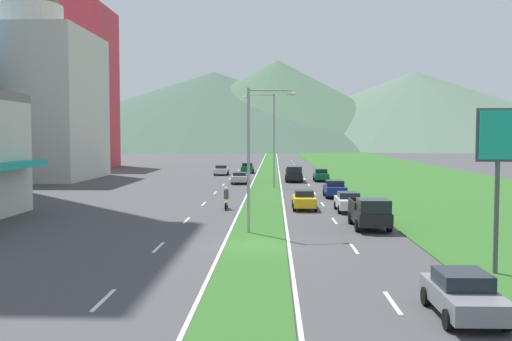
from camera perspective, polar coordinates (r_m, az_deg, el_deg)
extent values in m
plane|color=#424244|center=(30.93, 0.00, -7.45)|extent=(600.00, 600.00, 0.00)
cube|color=#2D6023|center=(90.55, 1.19, -0.27)|extent=(3.20, 240.00, 0.06)
cube|color=#2D6023|center=(92.65, 14.03, -0.29)|extent=(24.00, 240.00, 0.06)
cube|color=silver|center=(21.82, -14.72, -12.18)|extent=(0.16, 2.80, 0.01)
cube|color=silver|center=(31.07, -9.55, -7.44)|extent=(0.16, 2.80, 0.01)
cube|color=silver|center=(40.57, -6.83, -4.87)|extent=(0.16, 2.80, 0.01)
cube|color=silver|center=(50.18, -5.16, -3.27)|extent=(0.16, 2.80, 0.01)
cube|color=silver|center=(59.84, -4.02, -2.19)|extent=(0.16, 2.80, 0.01)
cube|color=silver|center=(69.53, -3.21, -1.40)|extent=(0.16, 2.80, 0.01)
cube|color=silver|center=(79.24, -2.59, -0.81)|extent=(0.16, 2.80, 0.01)
cube|color=silver|center=(88.97, -2.11, -0.35)|extent=(0.16, 2.80, 0.01)
cube|color=silver|center=(98.71, -1.73, 0.02)|extent=(0.16, 2.80, 0.01)
cube|color=silver|center=(108.45, -1.41, 0.33)|extent=(0.16, 2.80, 0.01)
cube|color=silver|center=(118.20, -1.15, 0.58)|extent=(0.16, 2.80, 0.01)
cube|color=silver|center=(127.96, -0.92, 0.80)|extent=(0.16, 2.80, 0.01)
cube|color=silver|center=(137.71, -0.73, 0.98)|extent=(0.16, 2.80, 0.01)
cube|color=silver|center=(21.37, 13.23, -12.49)|extent=(0.16, 2.80, 0.01)
cube|color=silver|center=(30.76, 9.59, -7.55)|extent=(0.16, 2.80, 0.01)
cube|color=silver|center=(40.33, 7.70, -4.92)|extent=(0.16, 2.80, 0.01)
cube|color=silver|center=(49.98, 6.55, -3.30)|extent=(0.16, 2.80, 0.01)
cube|color=silver|center=(59.67, 5.77, -2.21)|extent=(0.16, 2.80, 0.01)
cube|color=silver|center=(69.39, 5.21, -1.42)|extent=(0.16, 2.80, 0.01)
cube|color=silver|center=(79.12, 4.79, -0.83)|extent=(0.16, 2.80, 0.01)
cube|color=silver|center=(88.86, 4.46, -0.36)|extent=(0.16, 2.80, 0.01)
cube|color=silver|center=(98.61, 4.20, 0.01)|extent=(0.16, 2.80, 0.01)
cube|color=silver|center=(108.36, 3.98, 0.32)|extent=(0.16, 2.80, 0.01)
cube|color=silver|center=(118.12, 3.80, 0.57)|extent=(0.16, 2.80, 0.01)
cube|color=silver|center=(127.88, 3.65, 0.79)|extent=(0.16, 2.80, 0.01)
cube|color=silver|center=(137.64, 3.52, 0.97)|extent=(0.16, 2.80, 0.01)
cube|color=silver|center=(90.59, 0.08, -0.28)|extent=(0.16, 240.00, 0.01)
cube|color=silver|center=(90.55, 2.29, -0.28)|extent=(0.16, 240.00, 0.01)
cube|color=beige|center=(84.79, -21.38, 5.91)|extent=(17.12, 17.12, 19.76)
cylinder|color=beige|center=(86.14, -21.55, 13.68)|extent=(9.40, 9.40, 3.58)
cube|color=#D83847|center=(113.09, -17.52, 7.68)|extent=(13.74, 13.74, 29.15)
cone|color=#3D5647|center=(306.39, -4.13, 5.98)|extent=(232.92, 232.92, 39.26)
cone|color=#47664C|center=(293.75, 2.12, 6.54)|extent=(165.06, 165.06, 43.89)
cone|color=#516B56|center=(310.85, 15.36, 5.80)|extent=(209.28, 209.28, 38.96)
cylinder|color=#99999E|center=(34.49, -0.74, 0.93)|extent=(0.18, 0.18, 8.67)
cylinder|color=#99999E|center=(34.65, 1.39, 7.87)|extent=(2.55, 0.34, 0.10)
ellipsoid|color=silver|center=(34.77, 3.50, 7.52)|extent=(0.56, 0.28, 0.20)
cylinder|color=#99999E|center=(64.90, 1.79, 2.91)|extent=(0.18, 0.18, 10.53)
cylinder|color=#99999E|center=(64.95, 0.41, 7.42)|extent=(3.12, 0.35, 0.10)
ellipsoid|color=silver|center=(64.87, -0.98, 7.25)|extent=(0.56, 0.28, 0.20)
cylinder|color=#4C4C51|center=(26.36, 22.51, -4.26)|extent=(0.20, 0.20, 4.85)
cube|color=#0C5128|center=(75.32, 6.40, -0.53)|extent=(1.73, 4.39, 0.74)
cube|color=black|center=(75.45, 6.39, -0.04)|extent=(1.49, 1.93, 0.52)
cylinder|color=black|center=(74.07, 7.13, -0.89)|extent=(0.22, 0.64, 0.64)
cylinder|color=black|center=(73.93, 5.84, -0.89)|extent=(0.22, 0.64, 0.64)
cylinder|color=black|center=(76.77, 6.94, -0.73)|extent=(0.22, 0.64, 0.64)
cylinder|color=black|center=(76.64, 5.70, -0.73)|extent=(0.22, 0.64, 0.64)
cube|color=navy|center=(55.78, 7.74, -1.90)|extent=(1.89, 4.30, 0.75)
cube|color=black|center=(55.90, 7.73, -1.23)|extent=(1.63, 1.89, 0.52)
cylinder|color=black|center=(54.60, 8.83, -2.42)|extent=(0.22, 0.64, 0.64)
cylinder|color=black|center=(54.41, 6.93, -2.43)|extent=(0.22, 0.64, 0.64)
cylinder|color=black|center=(57.24, 8.50, -2.15)|extent=(0.22, 0.64, 0.64)
cylinder|color=black|center=(57.05, 6.69, -2.16)|extent=(0.22, 0.64, 0.64)
cube|color=silver|center=(86.97, -3.41, -0.01)|extent=(1.89, 4.17, 0.69)
cube|color=black|center=(86.77, -3.42, 0.37)|extent=(1.63, 1.83, 0.46)
cylinder|color=black|center=(88.36, -3.92, -0.18)|extent=(0.22, 0.64, 0.64)
cylinder|color=black|center=(88.20, -2.74, -0.18)|extent=(0.22, 0.64, 0.64)
cylinder|color=black|center=(85.80, -4.09, -0.28)|extent=(0.22, 0.64, 0.64)
cylinder|color=black|center=(85.63, -2.88, -0.29)|extent=(0.22, 0.64, 0.64)
cube|color=#B2B2B7|center=(71.31, -1.59, -0.76)|extent=(1.81, 4.80, 0.67)
cube|color=black|center=(71.08, -1.60, -0.34)|extent=(1.56, 2.11, 0.40)
cylinder|color=black|center=(72.87, -2.20, -0.93)|extent=(0.22, 0.64, 0.64)
cylinder|color=black|center=(72.77, -0.84, -0.94)|extent=(0.22, 0.64, 0.64)
cylinder|color=black|center=(69.92, -2.37, -1.12)|extent=(0.22, 0.64, 0.64)
cylinder|color=black|center=(69.81, -0.95, -1.12)|extent=(0.22, 0.64, 0.64)
cube|color=yellow|center=(46.24, 4.74, -3.00)|extent=(1.70, 4.03, 0.72)
cube|color=black|center=(46.33, 4.73, -2.24)|extent=(1.46, 1.77, 0.48)
cylinder|color=black|center=(45.09, 5.86, -3.63)|extent=(0.22, 0.64, 0.64)
cylinder|color=black|center=(45.00, 3.78, -3.63)|extent=(0.22, 0.64, 0.64)
cylinder|color=black|center=(47.57, 5.65, -3.26)|extent=(0.22, 0.64, 0.64)
cylinder|color=black|center=(47.48, 3.67, -3.26)|extent=(0.22, 0.64, 0.64)
cube|color=slate|center=(20.21, 19.69, -11.66)|extent=(1.80, 4.13, 0.64)
cube|color=black|center=(20.23, 19.58, -9.99)|extent=(1.55, 1.82, 0.49)
cylinder|color=black|center=(19.42, 23.37, -13.34)|extent=(0.22, 0.64, 0.64)
cylinder|color=black|center=(18.87, 18.33, -13.73)|extent=(0.22, 0.64, 0.64)
cylinder|color=black|center=(21.74, 20.83, -11.49)|extent=(0.22, 0.64, 0.64)
cylinder|color=black|center=(21.25, 16.32, -11.75)|extent=(0.22, 0.64, 0.64)
cube|color=#0C5128|center=(91.57, -0.85, 0.19)|extent=(1.82, 4.25, 0.76)
cube|color=black|center=(91.37, -0.85, 0.59)|extent=(1.57, 1.87, 0.53)
cylinder|color=black|center=(92.95, -1.35, 0.01)|extent=(0.22, 0.64, 0.64)
cylinder|color=black|center=(92.87, -0.27, 0.00)|extent=(0.22, 0.64, 0.64)
cylinder|color=black|center=(90.32, -1.44, -0.09)|extent=(0.22, 0.64, 0.64)
cylinder|color=black|center=(90.24, -0.33, -0.09)|extent=(0.22, 0.64, 0.64)
cube|color=silver|center=(45.47, 9.07, -3.14)|extent=(1.80, 4.42, 0.71)
cube|color=black|center=(45.58, 9.05, -2.39)|extent=(1.54, 1.94, 0.46)
cylinder|color=black|center=(44.28, 10.40, -3.79)|extent=(0.22, 0.64, 0.64)
cylinder|color=black|center=(44.06, 8.18, -3.81)|extent=(0.22, 0.64, 0.64)
cylinder|color=black|center=(46.97, 9.90, -3.38)|extent=(0.22, 0.64, 0.64)
cylinder|color=black|center=(46.76, 7.81, -3.39)|extent=(0.22, 0.64, 0.64)
cube|color=black|center=(37.63, 11.03, -4.33)|extent=(2.00, 5.40, 0.80)
cube|color=black|center=(35.96, 11.45, -3.41)|extent=(1.84, 2.00, 0.80)
cube|color=black|center=(38.79, 12.15, -3.19)|extent=(0.10, 3.20, 0.44)
cube|color=black|center=(38.49, 9.39, -3.21)|extent=(0.10, 3.20, 0.44)
cube|color=black|center=(40.15, 10.43, -2.95)|extent=(1.84, 0.10, 0.44)
cylinder|color=black|center=(36.28, 12.94, -5.28)|extent=(0.26, 0.80, 0.80)
cylinder|color=black|center=(35.95, 9.92, -5.33)|extent=(0.26, 0.80, 0.80)
cylinder|color=black|center=(39.43, 12.03, -4.58)|extent=(0.26, 0.80, 0.80)
cylinder|color=black|center=(39.13, 9.25, -4.61)|extent=(0.26, 0.80, 0.80)
cube|color=black|center=(74.49, 3.72, -0.47)|extent=(2.00, 5.40, 0.80)
cube|color=black|center=(72.85, 3.76, 0.07)|extent=(1.84, 2.00, 0.80)
cube|color=black|center=(75.59, 4.41, 0.05)|extent=(0.10, 3.20, 0.44)
cube|color=black|center=(75.53, 2.98, 0.05)|extent=(0.10, 3.20, 0.44)
cube|color=black|center=(77.10, 3.66, 0.12)|extent=(1.84, 0.10, 0.44)
cylinder|color=black|center=(72.95, 4.52, -0.87)|extent=(0.26, 0.80, 0.80)
cylinder|color=black|center=(72.88, 3.01, -0.87)|extent=(0.26, 0.80, 0.80)
cylinder|color=black|center=(76.18, 4.40, -0.69)|extent=(0.26, 0.80, 0.80)
cylinder|color=black|center=(76.11, 2.96, -0.69)|extent=(0.26, 0.80, 0.80)
cylinder|color=black|center=(47.00, -2.86, -3.35)|extent=(0.10, 0.60, 0.60)
cylinder|color=black|center=(45.61, -3.00, -3.56)|extent=(0.12, 0.60, 0.60)
cube|color=yellow|center=(46.28, -2.93, -3.24)|extent=(0.20, 1.12, 0.25)
ellipsoid|color=yellow|center=(46.44, -2.91, -2.78)|extent=(0.24, 0.44, 0.24)
cube|color=#4C4C51|center=(46.11, -2.94, -2.36)|extent=(0.36, 0.28, 0.70)
sphere|color=silver|center=(46.11, -2.94, -1.77)|extent=(0.26, 0.26, 0.26)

